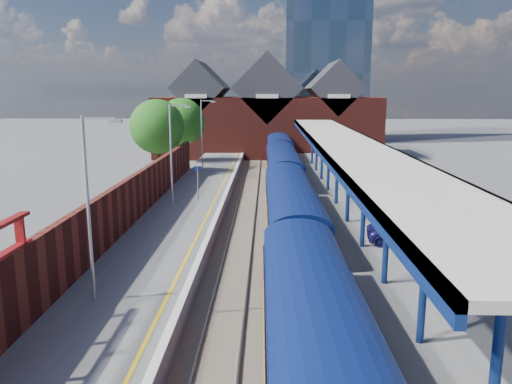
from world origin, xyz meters
TOP-DOWN VIEW (x-y plane):
  - ground at (0.00, 30.00)m, footprint 240.00×240.00m
  - ballast_bed at (0.00, 20.00)m, footprint 6.00×76.00m
  - rails at (0.00, 20.00)m, footprint 4.51×76.00m
  - left_platform at (-5.50, 20.00)m, footprint 5.00×76.00m
  - right_platform at (6.00, 20.00)m, footprint 6.00×76.00m
  - coping_left at (-3.15, 20.00)m, footprint 0.30×76.00m
  - coping_right at (3.15, 20.00)m, footprint 0.30×76.00m
  - yellow_line at (-3.75, 20.00)m, footprint 0.14×76.00m
  - train at (1.49, 25.10)m, footprint 3.03×65.94m
  - canopy at (5.48, 21.95)m, footprint 4.50×52.00m
  - lamp_post_b at (-6.36, 6.00)m, footprint 1.48×0.18m
  - lamp_post_c at (-6.36, 22.00)m, footprint 1.48×0.18m
  - lamp_post_d at (-6.36, 38.00)m, footprint 1.48×0.18m
  - platform_sign at (-5.00, 24.00)m, footprint 0.55×0.08m
  - brick_wall at (-8.10, 13.54)m, footprint 0.35×50.00m
  - station_building at (0.00, 58.00)m, footprint 30.00×12.12m
  - glass_tower at (10.00, 80.00)m, footprint 14.20×14.20m
  - tree_near at (-10.35, 35.91)m, footprint 5.20×5.20m
  - tree_far at (-9.35, 43.91)m, footprint 5.20×5.20m
  - parked_car_silver at (8.10, 13.83)m, footprint 3.93×1.87m
  - parked_car_dark at (8.34, 13.08)m, footprint 4.32×2.59m
  - parked_car_blue at (7.37, 13.48)m, footprint 4.24×2.33m

SIDE VIEW (x-z plane):
  - ground at x=0.00m, z-range 0.00..0.00m
  - ballast_bed at x=0.00m, z-range 0.00..0.06m
  - rails at x=0.00m, z-range 0.05..0.19m
  - left_platform at x=-5.50m, z-range 0.00..1.00m
  - right_platform at x=6.00m, z-range 0.00..1.00m
  - yellow_line at x=-3.75m, z-range 1.00..1.01m
  - coping_left at x=-3.15m, z-range 1.00..1.05m
  - coping_right at x=3.15m, z-range 1.00..1.05m
  - parked_car_blue at x=7.37m, z-range 1.00..2.12m
  - parked_car_dark at x=8.34m, z-range 1.00..2.17m
  - parked_car_silver at x=8.10m, z-range 1.00..2.24m
  - train at x=1.49m, z-range 0.40..3.85m
  - brick_wall at x=-8.10m, z-range 0.52..4.38m
  - platform_sign at x=-5.00m, z-range 1.44..3.94m
  - lamp_post_b at x=-6.36m, z-range 1.49..8.49m
  - lamp_post_c at x=-6.36m, z-range 1.49..8.49m
  - lamp_post_d at x=-6.36m, z-range 1.49..8.49m
  - canopy at x=5.48m, z-range 3.01..7.49m
  - tree_near at x=-10.35m, z-range 1.30..9.40m
  - tree_far at x=-9.35m, z-range 1.30..9.40m
  - station_building at x=0.00m, z-range -1.44..12.34m
  - glass_tower at x=10.00m, z-range 0.05..40.35m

